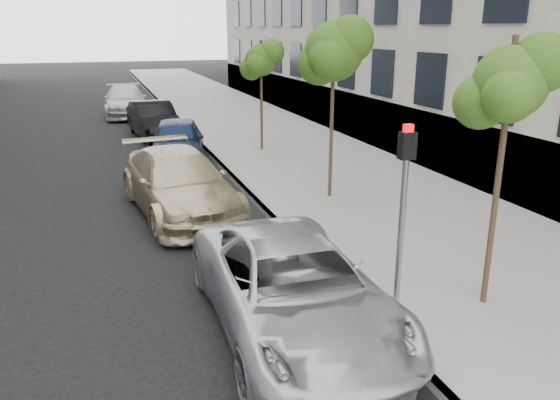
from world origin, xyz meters
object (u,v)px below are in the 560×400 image
tree_near (511,84)px  sedan_black (154,119)px  minivan (293,288)px  sedan_blue (177,141)px  signal_pole (404,196)px  sedan_rear (126,101)px  tree_mid (335,51)px  tree_far (262,60)px  suv (179,183)px

tree_near → sedan_black: tree_near is taller
minivan → sedan_blue: sedan_blue is taller
signal_pole → sedan_rear: (-2.86, 24.00, -1.26)m
tree_mid → sedan_rear: 18.65m
minivan → sedan_black: bearing=92.0°
signal_pole → tree_far: bearing=84.3°
tree_mid → sedan_rear: (-4.37, 17.84, -3.22)m
tree_near → sedan_rear: (-4.37, 24.34, -2.98)m
sedan_black → sedan_rear: (-0.78, 6.74, 0.03)m
tree_mid → sedan_black: 12.11m
tree_mid → suv: tree_mid is taller
minivan → tree_far: bearing=76.3°
suv → sedan_black: bearing=80.8°
tree_near → suv: 8.48m
tree_near → sedan_blue: size_ratio=0.96×
tree_far → sedan_blue: bearing=-169.7°
sedan_blue → sedan_black: (-0.27, 5.20, -0.01)m
tree_near → suv: (-4.12, 6.78, -2.98)m
tree_near → sedan_blue: 13.18m
signal_pole → sedan_rear: bearing=97.9°
signal_pole → minivan: size_ratio=0.58×
tree_mid → tree_far: 6.52m
sedan_black → minivan: bearing=-94.8°
tree_near → tree_far: (0.00, 13.00, -0.32)m
minivan → sedan_black: size_ratio=1.14×
sedan_blue → minivan: bearing=-80.6°
signal_pole → suv: size_ratio=0.56×
signal_pole → minivan: signal_pole is taller
tree_near → tree_mid: tree_mid is taller
minivan → suv: size_ratio=0.97×
tree_near → signal_pole: 2.31m
sedan_black → sedan_blue: bearing=-92.7°
sedan_blue → sedan_rear: bearing=104.4°
signal_pole → sedan_black: bearing=98.0°
tree_mid → suv: 5.24m
sedan_black → sedan_rear: sedan_rear is taller
tree_near → sedan_blue: bearing=105.0°
tree_near → minivan: tree_near is taller
sedan_blue → sedan_rear: sedan_rear is taller
minivan → signal_pole: bearing=-0.0°
suv → sedan_rear: (-0.26, 17.56, -0.00)m
tree_near → sedan_rear: bearing=100.2°
tree_mid → suv: size_ratio=0.87×
sedan_blue → signal_pole: bearing=-72.0°
signal_pole → sedan_black: 17.43m
signal_pole → sedan_rear: signal_pole is taller
minivan → sedan_blue: bearing=91.1°
tree_mid → minivan: size_ratio=0.90×
tree_mid → sedan_blue: 7.50m
tree_mid → minivan: (-3.33, -6.12, -3.28)m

